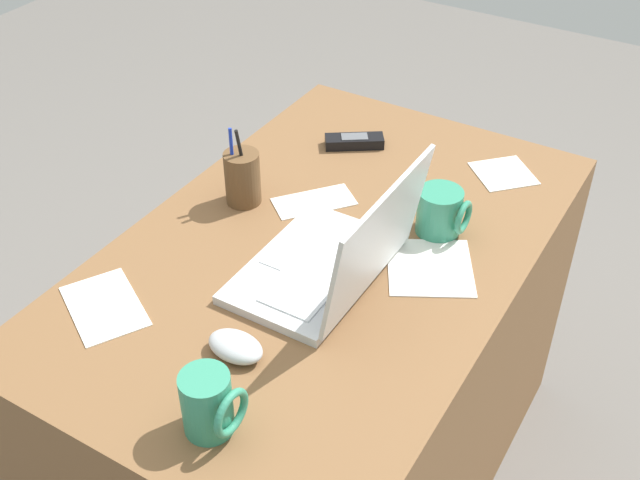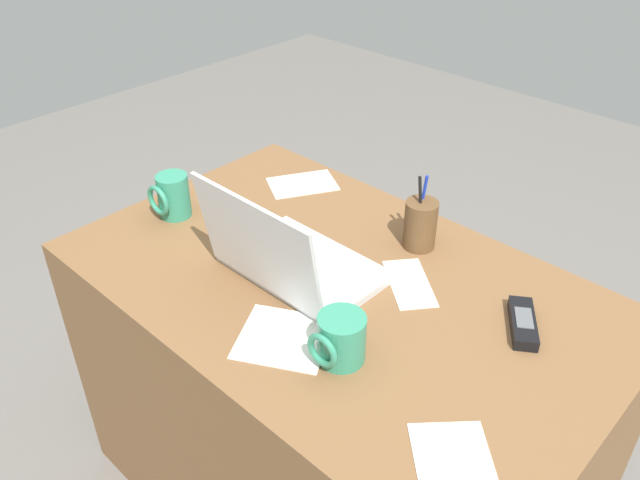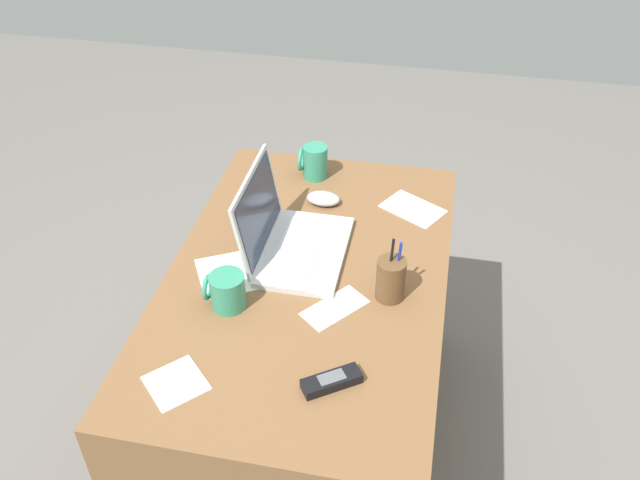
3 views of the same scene
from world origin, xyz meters
The scene contains 12 objects.
ground_plane centered at (0.00, 0.00, 0.00)m, with size 6.00×6.00×0.00m, color slate.
desk centered at (0.00, 0.00, 0.36)m, with size 1.15×0.72×0.73m, color brown.
laptop centered at (0.08, 0.06, 0.78)m, with size 0.33×0.25×0.23m.
computer_mouse centered at (0.32, 0.02, 0.74)m, with size 0.06×0.10×0.04m, color silver.
coffee_mug_white centered at (-0.16, 0.17, 0.77)m, with size 0.09×0.10×0.09m.
coffee_mug_tall centered at (0.46, 0.08, 0.78)m, with size 0.08×0.09×0.11m.
cordless_phone centered at (-0.35, -0.13, 0.74)m, with size 0.11×0.13×0.03m.
pen_holder centered at (-0.05, -0.22, 0.78)m, with size 0.07×0.07×0.17m.
paper_note_near_laptop centered at (-0.42, 0.20, 0.73)m, with size 0.12×0.12×0.00m, color white.
paper_note_left centered at (-0.12, -0.09, 0.73)m, with size 0.16×0.08×0.00m, color white.
paper_note_right centered at (0.34, -0.24, 0.73)m, with size 0.11×0.17×0.00m, color white.
paper_note_front centered at (-0.04, 0.20, 0.73)m, with size 0.16×0.15×0.00m, color white.
Camera 3 is at (-1.30, -0.30, 1.88)m, focal length 38.10 mm.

